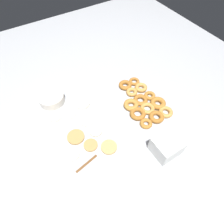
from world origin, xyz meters
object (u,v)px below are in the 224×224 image
(batter_bowl, at_px, (52,98))
(spatula, at_px, (72,176))
(pancake_4, at_px, (55,117))
(pancake_6, at_px, (96,131))
(pancake_2, at_px, (109,147))
(pancake_7, at_px, (91,145))
(pancake_5, at_px, (69,114))
(pancake_1, at_px, (83,104))
(pancake_0, at_px, (76,137))
(pancake_3, at_px, (72,155))
(pancake_8, at_px, (87,121))
(container_stack, at_px, (166,146))
(donut_tray, at_px, (143,102))

(batter_bowl, relative_size, spatula, 0.65)
(pancake_4, relative_size, spatula, 0.30)
(pancake_4, distance_m, pancake_6, 0.31)
(pancake_2, xyz_separation_m, pancake_7, (0.07, 0.09, 0.00))
(pancake_5, height_order, spatula, pancake_5)
(pancake_1, height_order, spatula, pancake_1)
(pancake_0, bearing_deg, pancake_3, 144.89)
(pancake_8, height_order, batter_bowl, batter_bowl)
(pancake_0, distance_m, pancake_8, 0.14)
(container_stack, bearing_deg, spatula, 74.15)
(pancake_0, distance_m, pancake_7, 0.11)
(pancake_1, bearing_deg, donut_tray, -121.55)
(pancake_4, xyz_separation_m, batter_bowl, (0.15, -0.04, 0.03))
(pancake_1, height_order, batter_bowl, batter_bowl)
(batter_bowl, bearing_deg, pancake_5, -162.77)
(pancake_4, xyz_separation_m, pancake_5, (-0.03, -0.09, -0.00))
(pancake_7, relative_size, pancake_8, 0.93)
(pancake_1, xyz_separation_m, pancake_4, (-0.01, 0.21, -0.00))
(pancake_2, bearing_deg, pancake_1, -2.70)
(pancake_7, height_order, batter_bowl, batter_bowl)
(pancake_6, bearing_deg, pancake_5, 21.95)
(pancake_1, distance_m, spatula, 0.53)
(container_stack, bearing_deg, pancake_3, 61.06)
(pancake_2, bearing_deg, pancake_3, 71.27)
(pancake_7, distance_m, batter_bowl, 0.48)
(pancake_4, bearing_deg, pancake_7, -161.75)
(pancake_7, xyz_separation_m, donut_tray, (0.10, -0.48, 0.01))
(pancake_1, relative_size, pancake_5, 1.19)
(pancake_0, distance_m, pancake_3, 0.12)
(pancake_7, distance_m, donut_tray, 0.49)
(pancake_8, relative_size, batter_bowl, 0.51)
(pancake_3, distance_m, pancake_6, 0.21)
(pancake_0, bearing_deg, spatula, 148.86)
(pancake_1, bearing_deg, pancake_6, 172.63)
(pancake_8, bearing_deg, pancake_1, -16.29)
(pancake_3, xyz_separation_m, pancake_6, (0.07, -0.20, 0.00))
(batter_bowl, bearing_deg, pancake_4, 165.51)
(pancake_0, distance_m, pancake_6, 0.13)
(batter_bowl, bearing_deg, pancake_7, -171.89)
(pancake_2, xyz_separation_m, container_stack, (-0.20, -0.28, 0.05))
(pancake_2, xyz_separation_m, donut_tray, (0.17, -0.39, 0.01))
(pancake_5, xyz_separation_m, pancake_6, (-0.22, -0.09, 0.00))
(pancake_0, xyz_separation_m, pancake_6, (-0.03, -0.13, -0.00))
(batter_bowl, bearing_deg, pancake_3, 173.05)
(pancake_7, xyz_separation_m, pancake_8, (0.18, -0.07, -0.00))
(spatula, bearing_deg, pancake_3, -128.98)
(pancake_3, height_order, donut_tray, donut_tray)
(donut_tray, relative_size, batter_bowl, 2.67)
(pancake_7, bearing_deg, donut_tray, -78.25)
(pancake_1, relative_size, pancake_2, 1.02)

